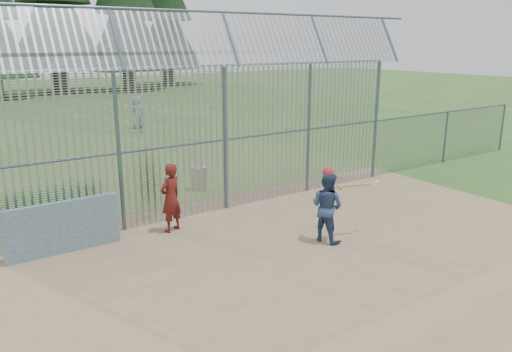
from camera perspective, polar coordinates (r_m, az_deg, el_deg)
ground at (r=11.63m, az=5.65°, el=-8.33°), size 120.00×120.00×0.00m
dirt_infield at (r=11.28m, az=7.30°, el=-9.10°), size 14.00×10.00×0.02m
dugout_wall at (r=11.94m, az=-21.21°, el=-5.49°), size 2.50×0.12×1.20m
batter at (r=11.85m, az=8.11°, el=-3.50°), size 0.81×0.95×1.68m
onlooker at (r=12.50m, az=-9.73°, el=-2.47°), size 0.74×0.61×1.73m
bg_kid_standing at (r=28.21m, az=-13.45°, el=7.13°), size 0.98×0.77×1.78m
bg_kid_seated at (r=26.75m, az=-13.08°, el=5.78°), size 0.53×0.23×0.89m
batting_gear at (r=11.71m, az=8.91°, el=0.04°), size 1.54×0.45×0.55m
trash_can at (r=16.10m, az=-6.46°, el=-0.22°), size 0.56×0.56×0.82m
backstop_fence at (r=14.66m, az=2.68°, el=6.26°), size 20.09×0.81×5.30m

